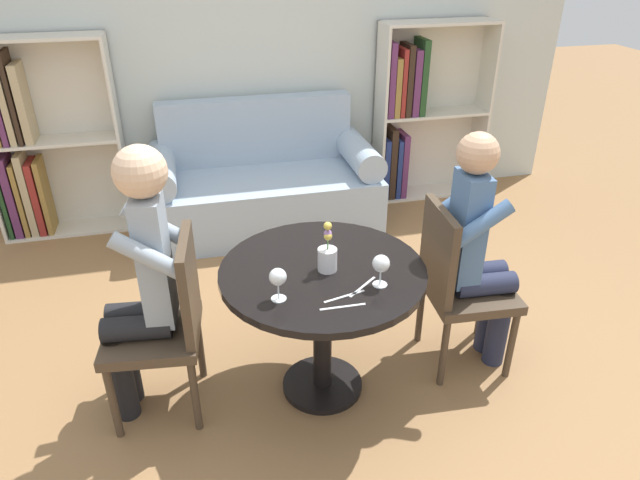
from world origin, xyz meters
TOP-DOWN VIEW (x-y plane):
  - ground_plane at (0.00, 0.00)m, footprint 16.00×16.00m
  - back_wall at (0.00, 2.31)m, footprint 5.20×0.05m
  - round_table at (0.00, 0.00)m, footprint 0.94×0.94m
  - couch at (0.00, 1.88)m, footprint 1.69×0.80m
  - bookshelf_left at (-1.59, 2.15)m, footprint 0.92×0.28m
  - bookshelf_right at (1.31, 2.15)m, footprint 0.92×0.28m
  - chair_left at (-0.71, 0.06)m, footprint 0.47×0.47m
  - chair_right at (0.71, 0.05)m, footprint 0.45×0.45m
  - person_left at (-0.79, 0.08)m, footprint 0.44×0.37m
  - person_right at (0.79, 0.04)m, footprint 0.43×0.36m
  - wine_glass_left at (-0.23, -0.19)m, footprint 0.07×0.07m
  - wine_glass_right at (0.21, -0.19)m, footprint 0.08×0.08m
  - flower_vase at (0.02, -0.01)m, footprint 0.09×0.09m
  - knife_left_setting at (0.13, -0.19)m, footprint 0.15×0.13m
  - fork_left_setting at (0.03, -0.24)m, footprint 0.19×0.06m
  - knife_right_setting at (0.01, -0.31)m, footprint 0.19×0.01m

SIDE VIEW (x-z plane):
  - ground_plane at x=0.00m, z-range 0.00..0.00m
  - couch at x=0.00m, z-range -0.15..0.77m
  - chair_left at x=-0.71m, z-range 0.04..0.94m
  - chair_right at x=0.71m, z-range 0.04..0.94m
  - round_table at x=0.00m, z-range 0.21..0.91m
  - person_right at x=0.79m, z-range 0.03..1.29m
  - bookshelf_left at x=-1.59m, z-range -0.03..1.39m
  - knife_left_setting at x=0.13m, z-range 0.70..0.70m
  - fork_left_setting at x=0.03m, z-range 0.70..0.70m
  - knife_right_setting at x=0.01m, z-range 0.70..0.70m
  - bookshelf_right at x=1.31m, z-range 0.00..1.42m
  - person_left at x=-0.79m, z-range 0.05..1.37m
  - flower_vase at x=0.02m, z-range 0.66..0.89m
  - wine_glass_right at x=0.21m, z-range 0.73..0.88m
  - wine_glass_left at x=-0.23m, z-range 0.73..0.88m
  - back_wall at x=0.00m, z-range 0.00..2.70m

